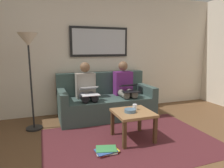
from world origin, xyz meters
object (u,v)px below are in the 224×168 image
bowl (130,111)px  person_right (87,89)px  couch (105,101)px  magazine_stack (107,151)px  cup (135,107)px  laptop_white (89,91)px  laptop_black (130,88)px  standing_lamp (29,51)px  coffee_table (133,116)px  framed_mirror (100,42)px  person_left (125,87)px

bowl → person_right: person_right is taller
couch → magazine_stack: size_ratio=5.76×
couch → bowl: size_ratio=10.92×
cup → laptop_white: laptop_white is taller
bowl → person_right: 1.24m
bowl → laptop_black: 1.02m
standing_lamp → coffee_table: bearing=147.2°
framed_mirror → person_right: (0.41, 0.46, -0.94)m
bowl → person_left: size_ratio=0.15×
laptop_black → magazine_stack: (0.87, 1.17, -0.59)m
coffee_table → magazine_stack: size_ratio=1.72×
cup → laptop_white: size_ratio=0.27×
person_left → person_right: 0.82m
coffee_table → person_left: bearing=-107.1°
framed_mirror → laptop_black: (-0.41, 0.70, -0.93)m
laptop_black → laptop_white: 0.82m
person_right → laptop_white: (-0.00, 0.24, 0.01)m
framed_mirror → magazine_stack: (0.46, 1.87, -1.52)m
cup → laptop_black: size_ratio=0.27×
coffee_table → standing_lamp: 2.01m
coffee_table → standing_lamp: standing_lamp is taller
standing_lamp → person_right: bearing=-168.8°
framed_mirror → person_left: size_ratio=1.13×
laptop_black → standing_lamp: 1.97m
couch → framed_mirror: (0.00, -0.39, 1.24)m
coffee_table → person_left: size_ratio=0.51×
person_right → laptop_white: 0.24m
framed_mirror → standing_lamp: size_ratio=0.78×
person_left → framed_mirror: bearing=-48.0°
couch → standing_lamp: bearing=10.7°
person_right → cup: bearing=116.6°
couch → magazine_stack: 1.57m
couch → laptop_black: (-0.41, 0.31, 0.31)m
coffee_table → bowl: 0.11m
laptop_black → laptop_white: (0.82, -0.00, -0.00)m
person_left → magazine_stack: 1.76m
bowl → standing_lamp: standing_lamp is taller
coffee_table → couch: bearing=-87.3°
framed_mirror → magazine_stack: bearing=76.2°
bowl → person_left: person_left is taller
framed_mirror → bowl: 1.95m
person_right → magazine_stack: size_ratio=3.41×
magazine_stack → standing_lamp: standing_lamp is taller
framed_mirror → coffee_table: size_ratio=2.24×
standing_lamp → person_left: bearing=-173.8°
couch → coffee_table: bearing=92.7°
coffee_table → laptop_white: size_ratio=1.71×
person_right → bowl: bearing=109.6°
framed_mirror → person_right: 1.12m
person_left → laptop_white: (0.82, 0.24, 0.01)m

